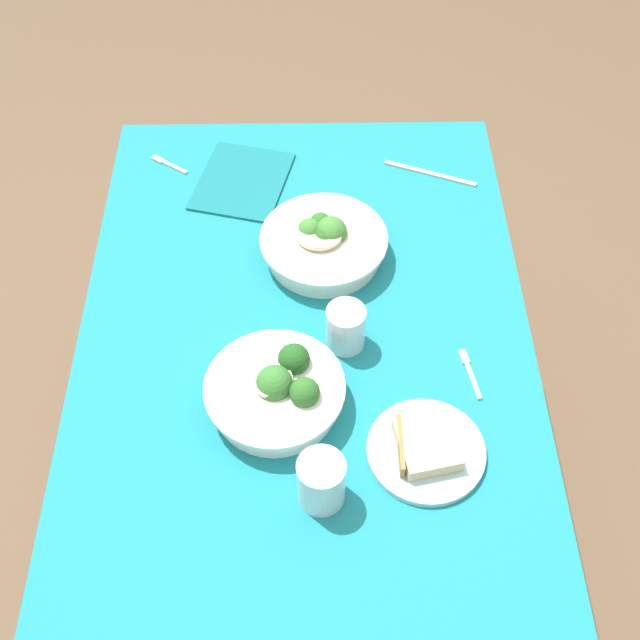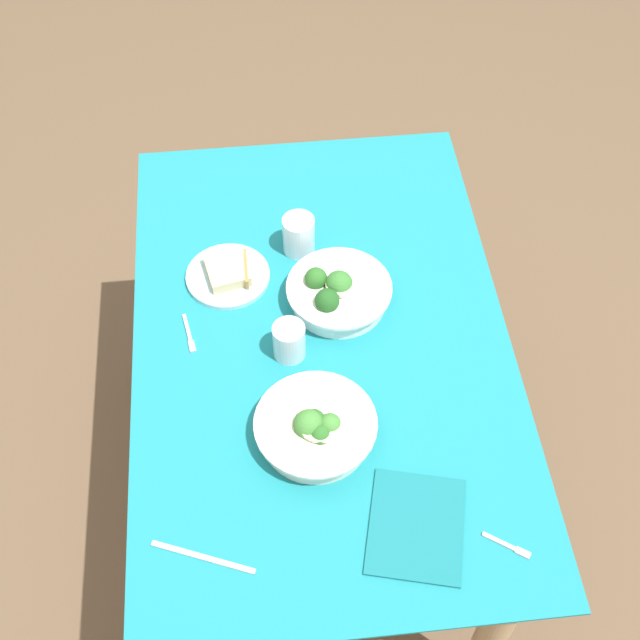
{
  "view_description": "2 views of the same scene",
  "coord_description": "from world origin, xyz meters",
  "px_view_note": "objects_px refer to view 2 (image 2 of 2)",
  "views": [
    {
      "loc": [
        0.84,
        0.01,
        1.92
      ],
      "look_at": [
        -0.04,
        0.03,
        0.8
      ],
      "focal_mm": 45.99,
      "sensor_mm": 36.0,
      "label": 1
    },
    {
      "loc": [
        -1.12,
        0.12,
        2.27
      ],
      "look_at": [
        0.02,
        0.0,
        0.8
      ],
      "focal_mm": 49.16,
      "sensor_mm": 36.0,
      "label": 2
    }
  ],
  "objects_px": {
    "broccoli_bowl_near": "(337,293)",
    "fork_by_far_bowl": "(189,335)",
    "fork_by_near_bowl": "(509,546)",
    "table_knife_left": "(203,557)",
    "bread_side_plate": "(228,274)",
    "napkin_folded_upper": "(416,526)",
    "broccoli_bowl_far": "(316,428)",
    "water_glass_side": "(299,235)",
    "water_glass_center": "(289,341)"
  },
  "relations": [
    {
      "from": "bread_side_plate",
      "to": "napkin_folded_upper",
      "type": "bearing_deg",
      "value": -153.49
    },
    {
      "from": "fork_by_far_bowl",
      "to": "table_knife_left",
      "type": "height_order",
      "value": "same"
    },
    {
      "from": "bread_side_plate",
      "to": "water_glass_side",
      "type": "distance_m",
      "value": 0.19
    },
    {
      "from": "water_glass_side",
      "to": "napkin_folded_upper",
      "type": "xyz_separation_m",
      "value": [
        -0.72,
        -0.15,
        -0.04
      ]
    },
    {
      "from": "broccoli_bowl_far",
      "to": "water_glass_center",
      "type": "xyz_separation_m",
      "value": [
        0.21,
        0.03,
        0.01
      ]
    },
    {
      "from": "water_glass_side",
      "to": "fork_by_far_bowl",
      "type": "bearing_deg",
      "value": 131.2
    },
    {
      "from": "bread_side_plate",
      "to": "water_glass_center",
      "type": "xyz_separation_m",
      "value": [
        -0.22,
        -0.12,
        0.03
      ]
    },
    {
      "from": "water_glass_side",
      "to": "broccoli_bowl_far",
      "type": "bearing_deg",
      "value": 178.57
    },
    {
      "from": "bread_side_plate",
      "to": "napkin_folded_upper",
      "type": "xyz_separation_m",
      "value": [
        -0.64,
        -0.32,
        -0.01
      ]
    },
    {
      "from": "broccoli_bowl_near",
      "to": "fork_by_far_bowl",
      "type": "xyz_separation_m",
      "value": [
        -0.06,
        0.33,
        -0.03
      ]
    },
    {
      "from": "table_knife_left",
      "to": "napkin_folded_upper",
      "type": "relative_size",
      "value": 0.94
    },
    {
      "from": "fork_by_near_bowl",
      "to": "broccoli_bowl_near",
      "type": "bearing_deg",
      "value": 146.46
    },
    {
      "from": "broccoli_bowl_far",
      "to": "fork_by_near_bowl",
      "type": "relative_size",
      "value": 2.93
    },
    {
      "from": "water_glass_center",
      "to": "water_glass_side",
      "type": "bearing_deg",
      "value": -9.03
    },
    {
      "from": "broccoli_bowl_near",
      "to": "napkin_folded_upper",
      "type": "bearing_deg",
      "value": -171.27
    },
    {
      "from": "broccoli_bowl_near",
      "to": "water_glass_side",
      "type": "height_order",
      "value": "water_glass_side"
    },
    {
      "from": "broccoli_bowl_far",
      "to": "napkin_folded_upper",
      "type": "distance_m",
      "value": 0.27
    },
    {
      "from": "water_glass_center",
      "to": "table_knife_left",
      "type": "height_order",
      "value": "water_glass_center"
    },
    {
      "from": "broccoli_bowl_near",
      "to": "table_knife_left",
      "type": "height_order",
      "value": "broccoli_bowl_near"
    },
    {
      "from": "broccoli_bowl_near",
      "to": "bread_side_plate",
      "type": "distance_m",
      "value": 0.26
    },
    {
      "from": "broccoli_bowl_near",
      "to": "fork_by_near_bowl",
      "type": "bearing_deg",
      "value": -157.87
    },
    {
      "from": "water_glass_side",
      "to": "water_glass_center",
      "type": "bearing_deg",
      "value": 170.97
    },
    {
      "from": "fork_by_far_bowl",
      "to": "water_glass_side",
      "type": "bearing_deg",
      "value": 120.77
    },
    {
      "from": "table_knife_left",
      "to": "napkin_folded_upper",
      "type": "xyz_separation_m",
      "value": [
        0.02,
        -0.4,
        0.0
      ]
    },
    {
      "from": "table_knife_left",
      "to": "broccoli_bowl_far",
      "type": "bearing_deg",
      "value": -112.93
    },
    {
      "from": "fork_by_far_bowl",
      "to": "napkin_folded_upper",
      "type": "height_order",
      "value": "napkin_folded_upper"
    },
    {
      "from": "fork_by_near_bowl",
      "to": "table_knife_left",
      "type": "bearing_deg",
      "value": -149.53
    },
    {
      "from": "broccoli_bowl_far",
      "to": "broccoli_bowl_near",
      "type": "xyz_separation_m",
      "value": [
        0.34,
        -0.08,
        0.0
      ]
    },
    {
      "from": "bread_side_plate",
      "to": "fork_by_far_bowl",
      "type": "distance_m",
      "value": 0.18
    },
    {
      "from": "water_glass_center",
      "to": "napkin_folded_upper",
      "type": "distance_m",
      "value": 0.47
    },
    {
      "from": "broccoli_bowl_far",
      "to": "fork_by_far_bowl",
      "type": "xyz_separation_m",
      "value": [
        0.28,
        0.25,
        -0.03
      ]
    },
    {
      "from": "water_glass_side",
      "to": "fork_by_near_bowl",
      "type": "xyz_separation_m",
      "value": [
        -0.77,
        -0.32,
        -0.05
      ]
    },
    {
      "from": "fork_by_near_bowl",
      "to": "fork_by_far_bowl",
      "type": "bearing_deg",
      "value": 170.83
    },
    {
      "from": "broccoli_bowl_far",
      "to": "fork_by_far_bowl",
      "type": "relative_size",
      "value": 2.34
    },
    {
      "from": "bread_side_plate",
      "to": "water_glass_center",
      "type": "distance_m",
      "value": 0.26
    },
    {
      "from": "broccoli_bowl_far",
      "to": "broccoli_bowl_near",
      "type": "height_order",
      "value": "broccoli_bowl_near"
    },
    {
      "from": "fork_by_near_bowl",
      "to": "napkin_folded_upper",
      "type": "distance_m",
      "value": 0.17
    },
    {
      "from": "fork_by_near_bowl",
      "to": "napkin_folded_upper",
      "type": "xyz_separation_m",
      "value": [
        0.06,
        0.16,
        0.0
      ]
    },
    {
      "from": "broccoli_bowl_far",
      "to": "fork_by_near_bowl",
      "type": "distance_m",
      "value": 0.42
    },
    {
      "from": "broccoli_bowl_near",
      "to": "water_glass_side",
      "type": "xyz_separation_m",
      "value": [
        0.17,
        0.07,
        0.01
      ]
    },
    {
      "from": "broccoli_bowl_near",
      "to": "napkin_folded_upper",
      "type": "xyz_separation_m",
      "value": [
        -0.55,
        -0.08,
        -0.03
      ]
    },
    {
      "from": "water_glass_center",
      "to": "water_glass_side",
      "type": "height_order",
      "value": "water_glass_side"
    },
    {
      "from": "fork_by_near_bowl",
      "to": "bread_side_plate",
      "type": "bearing_deg",
      "value": 158.89
    },
    {
      "from": "water_glass_center",
      "to": "broccoli_bowl_near",
      "type": "bearing_deg",
      "value": -42.89
    },
    {
      "from": "fork_by_near_bowl",
      "to": "napkin_folded_upper",
      "type": "relative_size",
      "value": 0.39
    },
    {
      "from": "water_glass_side",
      "to": "napkin_folded_upper",
      "type": "distance_m",
      "value": 0.73
    },
    {
      "from": "broccoli_bowl_near",
      "to": "napkin_folded_upper",
      "type": "height_order",
      "value": "broccoli_bowl_near"
    },
    {
      "from": "napkin_folded_upper",
      "to": "bread_side_plate",
      "type": "bearing_deg",
      "value": 26.51
    },
    {
      "from": "fork_by_near_bowl",
      "to": "broccoli_bowl_far",
      "type": "bearing_deg",
      "value": 175.16
    },
    {
      "from": "water_glass_center",
      "to": "fork_by_near_bowl",
      "type": "height_order",
      "value": "water_glass_center"
    }
  ]
}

